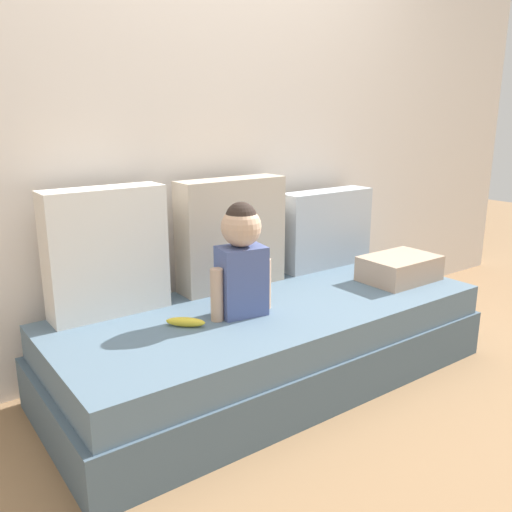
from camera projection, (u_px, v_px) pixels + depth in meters
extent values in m
plane|color=#93704C|center=(271.00, 377.00, 2.63)|extent=(12.00, 12.00, 0.00)
cube|color=silver|center=(205.00, 108.00, 2.74)|extent=(5.32, 0.10, 2.56)
cube|color=#495F70|center=(272.00, 355.00, 2.60)|extent=(2.12, 0.88, 0.23)
cube|color=slate|center=(272.00, 319.00, 2.55)|extent=(2.06, 0.85, 0.15)
cube|color=silver|center=(107.00, 252.00, 2.35)|extent=(0.53, 0.16, 0.57)
cube|color=#C1B29E|center=(231.00, 234.00, 2.72)|extent=(0.57, 0.16, 0.56)
cube|color=#B2BCC6|center=(326.00, 229.00, 3.11)|extent=(0.59, 0.16, 0.44)
cube|color=#4C5B93|center=(242.00, 281.00, 2.37)|extent=(0.22, 0.17, 0.31)
sphere|color=tan|center=(241.00, 227.00, 2.30)|extent=(0.18, 0.18, 0.18)
sphere|color=#2D231E|center=(241.00, 218.00, 2.29)|extent=(0.14, 0.14, 0.14)
cylinder|color=tan|center=(217.00, 295.00, 2.30)|extent=(0.06, 0.06, 0.23)
cylinder|color=tan|center=(265.00, 284.00, 2.45)|extent=(0.06, 0.06, 0.23)
ellipsoid|color=yellow|center=(185.00, 322.00, 2.26)|extent=(0.15, 0.15, 0.04)
cube|color=tan|center=(399.00, 268.00, 2.87)|extent=(0.40, 0.28, 0.13)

